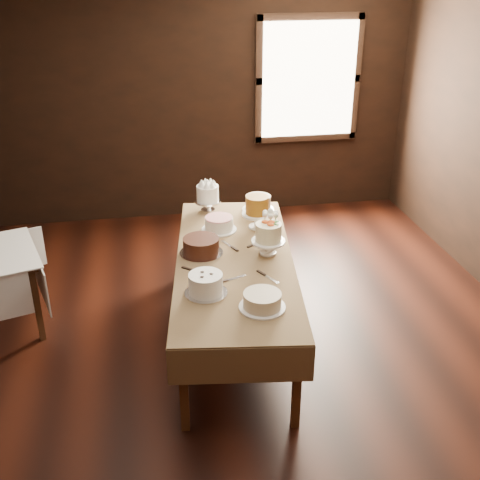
# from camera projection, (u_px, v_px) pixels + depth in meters

# --- Properties ---
(floor) EXTENTS (5.00, 6.00, 0.01)m
(floor) POSITION_uv_depth(u_px,v_px,m) (244.00, 357.00, 4.68)
(floor) COLOR black
(floor) RESTS_ON ground
(wall_back) EXTENTS (5.00, 0.02, 2.80)m
(wall_back) POSITION_uv_depth(u_px,v_px,m) (197.00, 100.00, 6.73)
(wall_back) COLOR black
(wall_back) RESTS_ON ground
(window) EXTENTS (1.10, 0.05, 1.30)m
(window) POSITION_uv_depth(u_px,v_px,m) (309.00, 80.00, 6.80)
(window) COLOR #FFEABF
(window) RESTS_ON wall_back
(display_table) EXTENTS (1.22, 2.45, 0.73)m
(display_table) POSITION_uv_depth(u_px,v_px,m) (235.00, 264.00, 4.68)
(display_table) COLOR #442713
(display_table) RESTS_ON ground
(cake_meringue) EXTENTS (0.29, 0.29, 0.26)m
(cake_meringue) POSITION_uv_depth(u_px,v_px,m) (208.00, 199.00, 5.47)
(cake_meringue) COLOR silver
(cake_meringue) RESTS_ON display_table
(cake_speckled) EXTENTS (0.31, 0.31, 0.14)m
(cake_speckled) POSITION_uv_depth(u_px,v_px,m) (258.00, 203.00, 5.51)
(cake_speckled) COLOR white
(cake_speckled) RESTS_ON display_table
(cake_lattice) EXTENTS (0.32, 0.32, 0.11)m
(cake_lattice) POSITION_uv_depth(u_px,v_px,m) (219.00, 225.00, 5.11)
(cake_lattice) COLOR white
(cake_lattice) RESTS_ON display_table
(cake_caramel) EXTENTS (0.27, 0.27, 0.30)m
(cake_caramel) POSITION_uv_depth(u_px,v_px,m) (257.00, 214.00, 5.13)
(cake_caramel) COLOR white
(cake_caramel) RESTS_ON display_table
(cake_chocolate) EXTENTS (0.39, 0.39, 0.14)m
(cake_chocolate) POSITION_uv_depth(u_px,v_px,m) (201.00, 246.00, 4.70)
(cake_chocolate) COLOR silver
(cake_chocolate) RESTS_ON display_table
(cake_flowers) EXTENTS (0.27, 0.27, 0.28)m
(cake_flowers) POSITION_uv_depth(u_px,v_px,m) (268.00, 240.00, 4.68)
(cake_flowers) COLOR white
(cake_flowers) RESTS_ON display_table
(cake_swirl) EXTENTS (0.31, 0.31, 0.16)m
(cake_swirl) POSITION_uv_depth(u_px,v_px,m) (206.00, 285.00, 4.14)
(cake_swirl) COLOR silver
(cake_swirl) RESTS_ON display_table
(cake_cream) EXTENTS (0.32, 0.32, 0.11)m
(cake_cream) POSITION_uv_depth(u_px,v_px,m) (262.00, 301.00, 3.98)
(cake_cream) COLOR white
(cake_cream) RESTS_ON display_table
(cake_server_a) EXTENTS (0.23, 0.11, 0.01)m
(cake_server_a) POSITION_uv_depth(u_px,v_px,m) (237.00, 278.00, 4.37)
(cake_server_a) COLOR silver
(cake_server_a) RESTS_ON display_table
(cake_server_b) EXTENTS (0.14, 0.22, 0.01)m
(cake_server_b) POSITION_uv_depth(u_px,v_px,m) (272.00, 279.00, 4.35)
(cake_server_b) COLOR silver
(cake_server_b) RESTS_ON display_table
(cake_server_c) EXTENTS (0.12, 0.23, 0.01)m
(cake_server_c) POSITION_uv_depth(u_px,v_px,m) (227.00, 244.00, 4.88)
(cake_server_c) COLOR silver
(cake_server_c) RESTS_ON display_table
(cake_server_d) EXTENTS (0.22, 0.15, 0.01)m
(cake_server_d) POSITION_uv_depth(u_px,v_px,m) (262.00, 242.00, 4.92)
(cake_server_d) COLOR silver
(cake_server_d) RESTS_ON display_table
(cake_server_e) EXTENTS (0.20, 0.17, 0.01)m
(cake_server_e) POSITION_uv_depth(u_px,v_px,m) (200.00, 273.00, 4.44)
(cake_server_e) COLOR silver
(cake_server_e) RESTS_ON display_table
(flower_vase) EXTENTS (0.17, 0.17, 0.12)m
(flower_vase) POSITION_uv_depth(u_px,v_px,m) (270.00, 241.00, 4.80)
(flower_vase) COLOR #2D2823
(flower_vase) RESTS_ON display_table
(flower_bouquet) EXTENTS (0.14, 0.14, 0.20)m
(flower_bouquet) POSITION_uv_depth(u_px,v_px,m) (270.00, 221.00, 4.72)
(flower_bouquet) COLOR white
(flower_bouquet) RESTS_ON flower_vase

